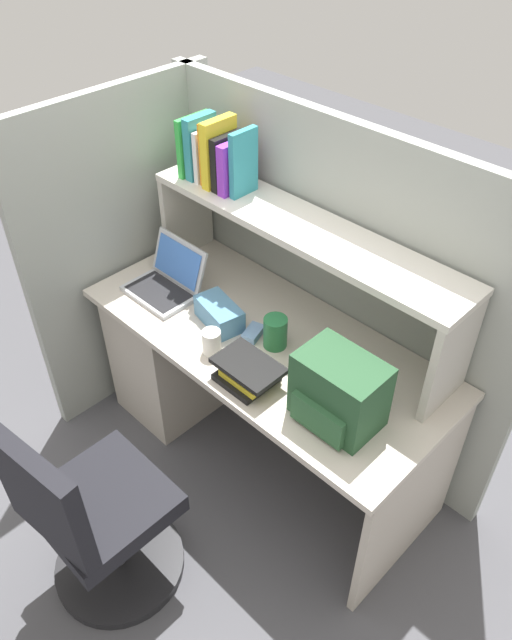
{
  "coord_description": "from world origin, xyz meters",
  "views": [
    {
      "loc": [
        1.3,
        -1.36,
        2.41
      ],
      "look_at": [
        0.0,
        -0.05,
        0.85
      ],
      "focal_mm": 34.57,
      "sensor_mm": 36.0,
      "label": 1
    }
  ],
  "objects_px": {
    "backpack": "(338,392)",
    "computer_mouse": "(253,333)",
    "snack_canister": "(275,332)",
    "paper_cup": "(212,342)",
    "office_chair": "(94,522)",
    "laptop": "(167,281)",
    "tissue_box": "(219,314)"
  },
  "relations": [
    {
      "from": "laptop",
      "to": "office_chair",
      "type": "height_order",
      "value": "laptop"
    },
    {
      "from": "backpack",
      "to": "tissue_box",
      "type": "bearing_deg",
      "value": 174.64
    },
    {
      "from": "office_chair",
      "to": "snack_canister",
      "type": "bearing_deg",
      "value": -100.18
    },
    {
      "from": "backpack",
      "to": "snack_canister",
      "type": "bearing_deg",
      "value": 162.92
    },
    {
      "from": "backpack",
      "to": "snack_canister",
      "type": "xyz_separation_m",
      "value": [
        -0.41,
        0.13,
        -0.06
      ]
    },
    {
      "from": "paper_cup",
      "to": "office_chair",
      "type": "relative_size",
      "value": 0.11
    },
    {
      "from": "tissue_box",
      "to": "office_chair",
      "type": "xyz_separation_m",
      "value": [
        0.2,
        -0.83,
        -0.39
      ]
    },
    {
      "from": "laptop",
      "to": "backpack",
      "type": "height_order",
      "value": "backpack"
    },
    {
      "from": "tissue_box",
      "to": "computer_mouse",
      "type": "bearing_deg",
      "value": 26.05
    },
    {
      "from": "laptop",
      "to": "snack_canister",
      "type": "xyz_separation_m",
      "value": [
        0.59,
        0.07,
        0.02
      ]
    },
    {
      "from": "laptop",
      "to": "snack_canister",
      "type": "height_order",
      "value": "laptop"
    },
    {
      "from": "office_chair",
      "to": "tissue_box",
      "type": "bearing_deg",
      "value": -82.77
    },
    {
      "from": "paper_cup",
      "to": "tissue_box",
      "type": "xyz_separation_m",
      "value": [
        -0.11,
        0.14,
        -0.0
      ]
    },
    {
      "from": "backpack",
      "to": "computer_mouse",
      "type": "relative_size",
      "value": 2.88
    },
    {
      "from": "backpack",
      "to": "computer_mouse",
      "type": "bearing_deg",
      "value": 168.7
    },
    {
      "from": "backpack",
      "to": "computer_mouse",
      "type": "distance_m",
      "value": 0.54
    },
    {
      "from": "laptop",
      "to": "tissue_box",
      "type": "bearing_deg",
      "value": 1.47
    },
    {
      "from": "snack_canister",
      "to": "paper_cup",
      "type": "bearing_deg",
      "value": -126.24
    },
    {
      "from": "computer_mouse",
      "to": "office_chair",
      "type": "xyz_separation_m",
      "value": [
        0.04,
        -0.87,
        -0.35
      ]
    },
    {
      "from": "snack_canister",
      "to": "office_chair",
      "type": "xyz_separation_m",
      "value": [
        -0.06,
        -0.89,
        -0.4
      ]
    },
    {
      "from": "laptop",
      "to": "computer_mouse",
      "type": "bearing_deg",
      "value": 5.61
    },
    {
      "from": "computer_mouse",
      "to": "snack_canister",
      "type": "bearing_deg",
      "value": -4.13
    },
    {
      "from": "computer_mouse",
      "to": "paper_cup",
      "type": "height_order",
      "value": "paper_cup"
    },
    {
      "from": "laptop",
      "to": "snack_canister",
      "type": "relative_size",
      "value": 2.32
    },
    {
      "from": "laptop",
      "to": "tissue_box",
      "type": "relative_size",
      "value": 1.42
    },
    {
      "from": "backpack",
      "to": "tissue_box",
      "type": "height_order",
      "value": "backpack"
    },
    {
      "from": "paper_cup",
      "to": "office_chair",
      "type": "xyz_separation_m",
      "value": [
        0.09,
        -0.68,
        -0.39
      ]
    },
    {
      "from": "computer_mouse",
      "to": "snack_canister",
      "type": "relative_size",
      "value": 0.77
    },
    {
      "from": "computer_mouse",
      "to": "tissue_box",
      "type": "height_order",
      "value": "tissue_box"
    },
    {
      "from": "laptop",
      "to": "paper_cup",
      "type": "relative_size",
      "value": 3.02
    },
    {
      "from": "snack_canister",
      "to": "computer_mouse",
      "type": "bearing_deg",
      "value": -166.23
    },
    {
      "from": "paper_cup",
      "to": "snack_canister",
      "type": "height_order",
      "value": "snack_canister"
    }
  ]
}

